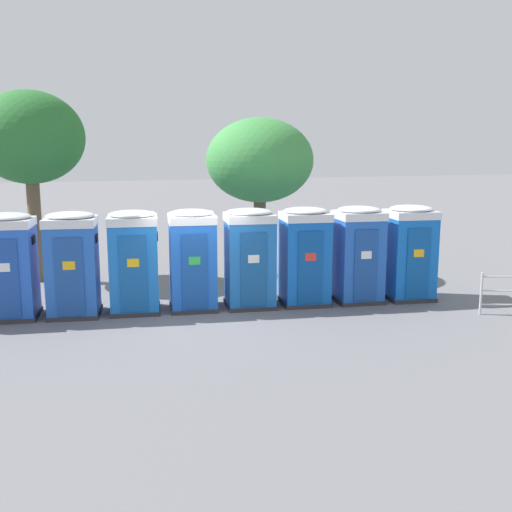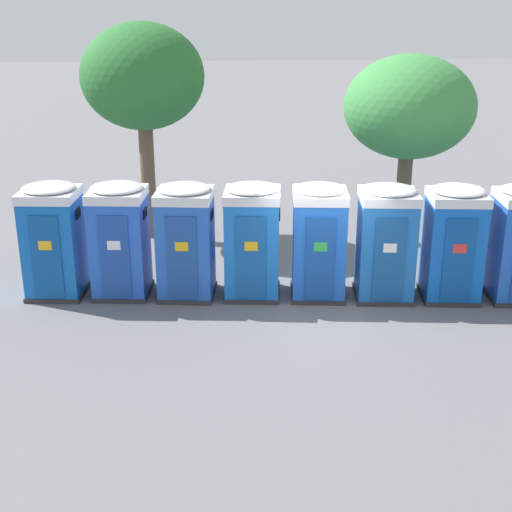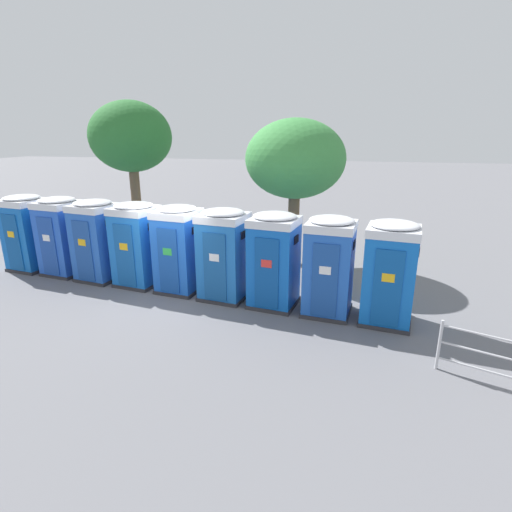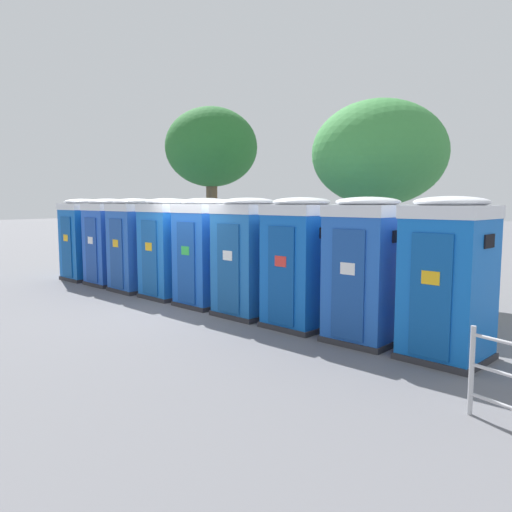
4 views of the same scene
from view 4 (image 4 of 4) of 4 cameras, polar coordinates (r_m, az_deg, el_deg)
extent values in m
plane|color=slate|center=(11.78, -6.91, -5.84)|extent=(120.00, 120.00, 0.00)
cube|color=#2D2D33|center=(16.73, -18.89, -2.36)|extent=(1.35, 1.34, 0.10)
cube|color=blue|center=(16.61, -19.02, 1.39)|extent=(1.29, 1.27, 2.10)
cube|color=#0E4993|center=(16.36, -20.84, 0.99)|extent=(0.64, 0.11, 1.85)
cube|color=yellow|center=(16.33, -20.93, 1.95)|extent=(0.28, 0.04, 0.20)
cube|color=black|center=(16.05, -18.16, 3.89)|extent=(0.07, 0.36, 0.20)
cube|color=silver|center=(16.56, -19.16, 5.36)|extent=(1.32, 1.31, 0.20)
ellipsoid|color=silver|center=(16.56, -19.18, 5.88)|extent=(1.26, 1.25, 0.18)
cube|color=#2D2D33|center=(15.49, -16.27, -2.95)|extent=(1.34, 1.34, 0.10)
cube|color=blue|center=(15.36, -16.40, 1.11)|extent=(1.28, 1.27, 2.10)
cube|color=#1B44A0|center=(15.09, -18.32, 0.67)|extent=(0.63, 0.11, 1.85)
cube|color=white|center=(15.06, -18.42, 1.71)|extent=(0.28, 0.04, 0.20)
cube|color=black|center=(14.81, -15.37, 3.81)|extent=(0.07, 0.36, 0.20)
cube|color=silver|center=(15.30, -16.53, 5.40)|extent=(1.32, 1.31, 0.20)
ellipsoid|color=silver|center=(15.30, -16.55, 5.96)|extent=(1.26, 1.25, 0.18)
cube|color=#2D2D33|center=(14.24, -13.49, -3.66)|extent=(1.38, 1.36, 0.10)
cube|color=blue|center=(14.10, -13.60, 0.75)|extent=(1.31, 1.29, 2.10)
cube|color=#1B4798|center=(13.82, -15.67, 0.27)|extent=(0.64, 0.12, 1.85)
cube|color=yellow|center=(13.78, -15.77, 1.40)|extent=(0.28, 0.05, 0.20)
cube|color=black|center=(13.55, -12.39, 3.68)|extent=(0.08, 0.36, 0.20)
cube|color=silver|center=(14.04, -13.72, 5.43)|extent=(1.35, 1.33, 0.20)
ellipsoid|color=silver|center=(14.04, -13.74, 6.04)|extent=(1.29, 1.27, 0.18)
cube|color=#2D2D33|center=(13.09, -9.84, -4.44)|extent=(1.36, 1.34, 0.10)
cube|color=blue|center=(12.94, -9.93, 0.35)|extent=(1.30, 1.28, 2.10)
cube|color=#1452A0|center=(12.62, -12.09, -0.19)|extent=(0.64, 0.11, 1.85)
cube|color=yellow|center=(12.58, -12.19, 1.06)|extent=(0.28, 0.04, 0.20)
cube|color=black|center=(12.40, -8.40, 3.54)|extent=(0.07, 0.36, 0.20)
cube|color=silver|center=(12.87, -10.03, 5.45)|extent=(1.34, 1.32, 0.20)
ellipsoid|color=silver|center=(12.87, -10.04, 6.12)|extent=(1.27, 1.25, 0.18)
cube|color=#2D2D33|center=(11.97, -5.71, -5.39)|extent=(1.31, 1.33, 0.10)
cube|color=blue|center=(11.80, -5.77, -0.15)|extent=(1.25, 1.27, 2.10)
cube|color=#1648A2|center=(11.44, -8.01, -0.76)|extent=(0.62, 0.10, 1.85)
cube|color=green|center=(11.40, -8.10, 0.61)|extent=(0.28, 0.04, 0.20)
cube|color=black|center=(11.31, -3.94, 3.33)|extent=(0.07, 0.36, 0.20)
cube|color=silver|center=(11.73, -5.83, 5.45)|extent=(1.29, 1.30, 0.20)
ellipsoid|color=silver|center=(11.73, -5.84, 6.18)|extent=(1.22, 1.24, 0.18)
cube|color=#2D2D33|center=(10.90, -0.88, -6.51)|extent=(1.38, 1.34, 0.10)
cube|color=blue|center=(10.71, -0.89, -0.76)|extent=(1.31, 1.28, 2.10)
cube|color=#164E93|center=(10.32, -3.20, -1.46)|extent=(0.65, 0.11, 1.85)
cube|color=white|center=(10.28, -3.28, 0.05)|extent=(0.28, 0.04, 0.20)
cube|color=black|center=(10.23, 1.48, 3.04)|extent=(0.07, 0.36, 0.20)
cube|color=silver|center=(10.63, -0.90, 5.40)|extent=(1.35, 1.32, 0.20)
ellipsoid|color=silver|center=(10.63, -0.90, 6.21)|extent=(1.28, 1.25, 0.18)
cube|color=#2D2D33|center=(9.96, 5.11, -7.77)|extent=(1.35, 1.34, 0.10)
cube|color=blue|center=(9.75, 5.17, -1.48)|extent=(1.29, 1.28, 2.10)
cube|color=#0E4799|center=(9.32, 2.87, -2.29)|extent=(0.63, 0.11, 1.85)
cube|color=red|center=(9.27, 2.81, -0.62)|extent=(0.28, 0.04, 0.20)
cube|color=black|center=(9.32, 8.00, 2.67)|extent=(0.07, 0.36, 0.20)
cube|color=silver|center=(9.67, 5.24, 5.29)|extent=(1.33, 1.32, 0.20)
ellipsoid|color=silver|center=(9.66, 5.25, 6.18)|extent=(1.26, 1.25, 0.18)
cube|color=#2D2D33|center=(9.15, 12.30, -9.15)|extent=(1.30, 1.31, 0.10)
cube|color=blue|center=(8.93, 12.47, -2.32)|extent=(1.24, 1.25, 2.10)
cube|color=#184596|center=(8.44, 10.44, -3.28)|extent=(0.62, 0.09, 1.85)
cube|color=white|center=(8.39, 10.41, -1.44)|extent=(0.28, 0.04, 0.20)
cube|color=black|center=(8.57, 15.91, 2.18)|extent=(0.06, 0.36, 0.20)
cube|color=silver|center=(8.83, 12.64, 5.08)|extent=(1.27, 1.28, 0.20)
ellipsoid|color=silver|center=(8.83, 12.67, 6.05)|extent=(1.21, 1.22, 0.18)
cube|color=#2D2D33|center=(8.51, 20.77, -10.59)|extent=(1.35, 1.35, 0.10)
cube|color=blue|center=(8.27, 21.06, -3.27)|extent=(1.29, 1.28, 2.10)
cube|color=#0D4B9B|center=(7.76, 19.29, -4.38)|extent=(0.63, 0.11, 1.85)
cube|color=yellow|center=(7.70, 19.31, -2.38)|extent=(0.28, 0.04, 0.20)
cube|color=black|center=(7.97, 25.13, 1.54)|extent=(0.07, 0.36, 0.20)
cube|color=silver|center=(8.17, 21.38, 4.72)|extent=(1.33, 1.32, 0.20)
ellipsoid|color=silver|center=(8.16, 21.42, 5.77)|extent=(1.26, 1.26, 0.18)
cylinder|color=brown|center=(17.71, -5.05, 4.07)|extent=(0.39, 0.39, 3.59)
ellipsoid|color=#286B2D|center=(17.80, -5.13, 12.29)|extent=(3.20, 3.20, 2.74)
cylinder|color=brown|center=(12.98, 13.63, 1.69)|extent=(0.39, 0.39, 2.93)
ellipsoid|color=#3D8C42|center=(12.99, 13.88, 11.34)|extent=(3.33, 3.33, 2.61)
cylinder|color=#B7B7BC|center=(6.37, 23.41, -11.92)|extent=(0.06, 0.06, 1.05)
camera|label=1|loc=(12.56, -82.48, 8.23)|focal=42.00mm
camera|label=2|loc=(12.84, -83.69, 18.39)|focal=50.00mm
camera|label=3|loc=(4.12, -83.37, 30.09)|focal=28.00mm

